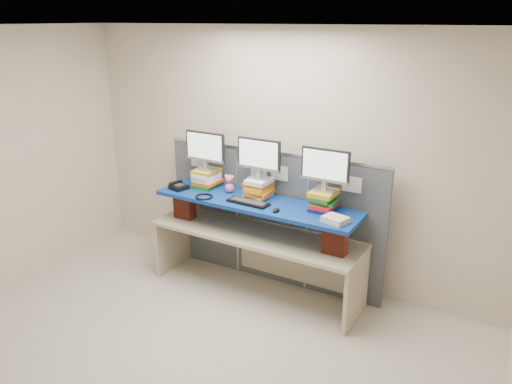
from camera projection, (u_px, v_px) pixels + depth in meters
The scene contains 18 objects.
room at pixel (168, 217), 3.87m from camera, with size 5.00×4.00×2.80m.
cubicle_partition at pixel (272, 217), 5.55m from camera, with size 2.60×0.06×1.53m.
desk at pixel (256, 244), 5.35m from camera, with size 2.34×0.74×0.71m.
brick_pier_left at pixel (185, 205), 5.64m from camera, with size 0.23×0.13×0.31m, color maroon.
brick_pier_right at pixel (335, 239), 4.77m from camera, with size 0.23×0.13×0.31m, color maroon.
blue_board at pixel (256, 203), 5.19m from camera, with size 2.23×0.56×0.04m, color navy.
book_stack_left at pixel (207, 178), 5.59m from camera, with size 0.26×0.31×0.20m.
book_stack_center at pixel (259, 188), 5.26m from camera, with size 0.28×0.31×0.21m.
book_stack_right at pixel (324, 201), 4.91m from camera, with size 0.26×0.31×0.20m.
monitor_left at pixel (205, 149), 5.47m from camera, with size 0.49×0.14×0.43m.
monitor_center at pixel (259, 156), 5.15m from camera, with size 0.49×0.14×0.43m.
monitor_right at pixel (325, 167), 4.80m from camera, with size 0.49×0.14×0.43m.
keyboard at pixel (248, 202), 5.11m from camera, with size 0.46×0.18×0.03m.
mouse at pixel (276, 210), 4.90m from camera, with size 0.06×0.10×0.03m, color black.
desk_phone at pixel (178, 186), 5.54m from camera, with size 0.22×0.20×0.08m.
headset at pixel (204, 197), 5.28m from camera, with size 0.19×0.19×0.02m, color black.
plush_toy at pixel (230, 184), 5.40m from camera, with size 0.12×0.09×0.20m.
binder_stack at pixel (335, 219), 4.64m from camera, with size 0.27×0.24×0.05m.
Camera 1 is at (2.33, -2.81, 2.86)m, focal length 35.00 mm.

